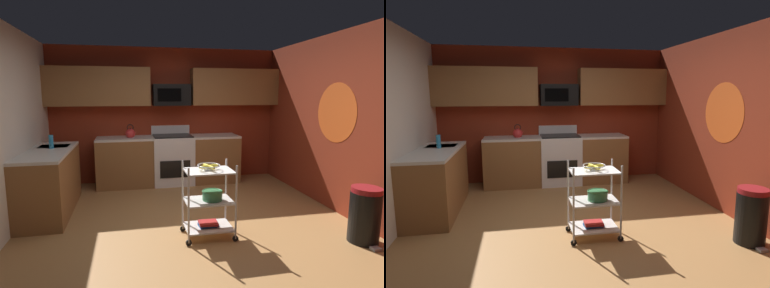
# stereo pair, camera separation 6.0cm
# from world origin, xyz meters

# --- Properties ---
(floor) EXTENTS (4.40, 4.80, 0.04)m
(floor) POSITION_xyz_m (0.00, 0.00, -0.02)
(floor) COLOR #A87542
(floor) RESTS_ON ground
(wall_back) EXTENTS (4.52, 0.06, 2.60)m
(wall_back) POSITION_xyz_m (0.00, 2.43, 1.30)
(wall_back) COLOR maroon
(wall_back) RESTS_ON ground
(wall_right) EXTENTS (0.06, 4.80, 2.60)m
(wall_right) POSITION_xyz_m (2.23, 0.00, 1.30)
(wall_right) COLOR maroon
(wall_right) RESTS_ON ground
(wall_flower_decal) EXTENTS (0.00, 0.87, 0.87)m
(wall_flower_decal) POSITION_xyz_m (2.20, 0.25, 1.45)
(wall_flower_decal) COLOR #E5591E
(counter_run) EXTENTS (3.55, 2.27, 0.92)m
(counter_run) POSITION_xyz_m (-0.74, 1.66, 0.46)
(counter_run) COLOR brown
(counter_run) RESTS_ON ground
(oven_range) EXTENTS (0.76, 0.65, 1.10)m
(oven_range) POSITION_xyz_m (0.07, 2.10, 0.48)
(oven_range) COLOR white
(oven_range) RESTS_ON ground
(upper_cabinets) EXTENTS (4.40, 0.33, 0.70)m
(upper_cabinets) POSITION_xyz_m (-0.01, 2.23, 1.85)
(upper_cabinets) COLOR brown
(microwave) EXTENTS (0.70, 0.39, 0.40)m
(microwave) POSITION_xyz_m (0.06, 2.21, 1.70)
(microwave) COLOR black
(rolling_cart) EXTENTS (0.63, 0.41, 0.91)m
(rolling_cart) POSITION_xyz_m (0.15, -0.30, 0.45)
(rolling_cart) COLOR silver
(rolling_cart) RESTS_ON ground
(fruit_bowl) EXTENTS (0.27, 0.27, 0.07)m
(fruit_bowl) POSITION_xyz_m (0.15, -0.30, 0.88)
(fruit_bowl) COLOR silver
(fruit_bowl) RESTS_ON rolling_cart
(mixing_bowl_large) EXTENTS (0.25, 0.25, 0.11)m
(mixing_bowl_large) POSITION_xyz_m (0.20, -0.30, 0.52)
(mixing_bowl_large) COLOR #387F4C
(mixing_bowl_large) RESTS_ON rolling_cart
(book_stack) EXTENTS (0.24, 0.19, 0.06)m
(book_stack) POSITION_xyz_m (0.15, -0.30, 0.16)
(book_stack) COLOR #1E4C8C
(book_stack) RESTS_ON rolling_cart
(kettle) EXTENTS (0.21, 0.18, 0.26)m
(kettle) POSITION_xyz_m (-0.72, 2.10, 1.00)
(kettle) COLOR red
(kettle) RESTS_ON counter_run
(dish_soap_bottle) EXTENTS (0.06, 0.06, 0.20)m
(dish_soap_bottle) POSITION_xyz_m (-1.89, 1.13, 1.02)
(dish_soap_bottle) COLOR #2D8CBF
(dish_soap_bottle) RESTS_ON counter_run
(trash_can) EXTENTS (0.34, 0.42, 0.66)m
(trash_can) POSITION_xyz_m (1.90, -0.80, 0.33)
(trash_can) COLOR black
(trash_can) RESTS_ON ground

